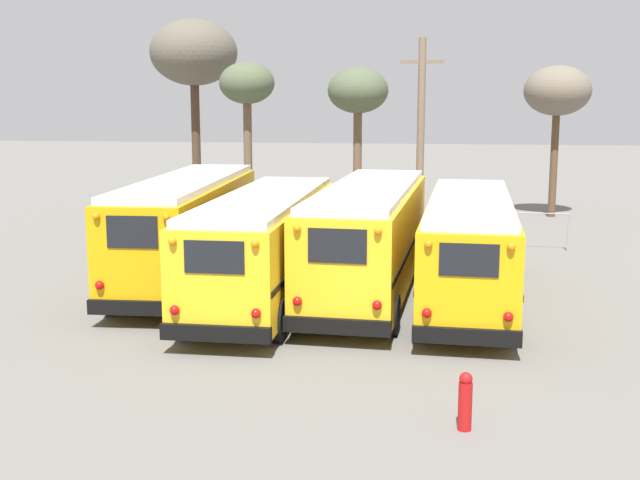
# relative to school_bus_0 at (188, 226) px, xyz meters

# --- Properties ---
(ground_plane) EXTENTS (160.00, 160.00, 0.00)m
(ground_plane) POSITION_rel_school_bus_0_xyz_m (4.23, -1.08, -1.77)
(ground_plane) COLOR #66635E
(school_bus_0) EXTENTS (2.87, 10.74, 3.23)m
(school_bus_0) POSITION_rel_school_bus_0_xyz_m (0.00, 0.00, 0.00)
(school_bus_0) COLOR #E5A00C
(school_bus_0) RESTS_ON ground
(school_bus_1) EXTENTS (2.61, 10.68, 2.98)m
(school_bus_1) POSITION_rel_school_bus_0_xyz_m (2.82, -1.80, -0.12)
(school_bus_1) COLOR yellow
(school_bus_1) RESTS_ON ground
(school_bus_2) EXTENTS (3.06, 11.02, 3.16)m
(school_bus_2) POSITION_rel_school_bus_0_xyz_m (5.64, -0.69, -0.04)
(school_bus_2) COLOR yellow
(school_bus_2) RESTS_ON ground
(school_bus_3) EXTENTS (2.82, 10.48, 2.94)m
(school_bus_3) POSITION_rel_school_bus_0_xyz_m (8.46, -1.28, -0.16)
(school_bus_3) COLOR #EAAA0F
(school_bus_3) RESTS_ON ground
(utility_pole) EXTENTS (1.80, 0.32, 8.10)m
(utility_pole) POSITION_rel_school_bus_0_xyz_m (6.86, 10.73, 2.41)
(utility_pole) COLOR #75604C
(utility_pole) RESTS_ON ground
(bare_tree_0) EXTENTS (4.20, 4.20, 9.38)m
(bare_tree_0) POSITION_rel_school_bus_0_xyz_m (-4.12, 14.71, 5.94)
(bare_tree_0) COLOR #473323
(bare_tree_0) RESTS_ON ground
(bare_tree_1) EXTENTS (3.12, 3.12, 7.16)m
(bare_tree_1) POSITION_rel_school_bus_0_xyz_m (13.12, 15.97, 4.12)
(bare_tree_1) COLOR brown
(bare_tree_1) RESTS_ON ground
(bare_tree_2) EXTENTS (2.42, 2.42, 7.19)m
(bare_tree_2) POSITION_rel_school_bus_0_xyz_m (-0.71, 11.23, 4.28)
(bare_tree_2) COLOR brown
(bare_tree_2) RESTS_ON ground
(bare_tree_3) EXTENTS (2.58, 2.58, 6.93)m
(bare_tree_3) POSITION_rel_school_bus_0_xyz_m (4.17, 10.99, 4.02)
(bare_tree_3) COLOR brown
(bare_tree_3) RESTS_ON ground
(fence_line) EXTENTS (16.52, 0.06, 1.42)m
(fence_line) POSITION_rel_school_bus_0_xyz_m (4.23, 6.91, -0.79)
(fence_line) COLOR #939399
(fence_line) RESTS_ON ground
(fire_hydrant) EXTENTS (0.24, 0.24, 1.03)m
(fire_hydrant) POSITION_rel_school_bus_0_xyz_m (8.06, -10.29, -1.24)
(fire_hydrant) COLOR #B21414
(fire_hydrant) RESTS_ON ground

